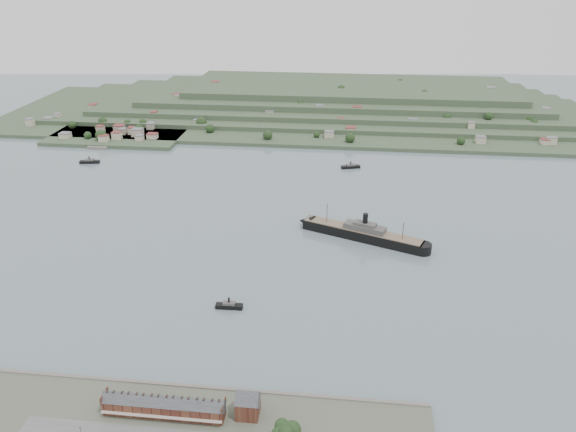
# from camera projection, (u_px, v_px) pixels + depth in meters

# --- Properties ---
(ground) EXTENTS (1400.00, 1400.00, 0.00)m
(ground) POSITION_uv_depth(u_px,v_px,m) (251.00, 246.00, 404.49)
(ground) COLOR slate
(ground) RESTS_ON ground
(terrace_row) EXTENTS (55.60, 9.80, 11.07)m
(terrace_row) POSITION_uv_depth(u_px,v_px,m) (164.00, 406.00, 251.15)
(terrace_row) COLOR #462019
(terrace_row) RESTS_ON ground
(gabled_building) EXTENTS (10.40, 10.18, 14.09)m
(gabled_building) POSITION_uv_depth(u_px,v_px,m) (248.00, 404.00, 250.33)
(gabled_building) COLOR #462019
(gabled_building) RESTS_ON ground
(far_peninsula) EXTENTS (760.00, 309.00, 30.00)m
(far_peninsula) POSITION_uv_depth(u_px,v_px,m) (322.00, 103.00, 751.07)
(far_peninsula) COLOR #34452E
(far_peninsula) RESTS_ON ground
(steamship) EXTENTS (99.19, 48.20, 24.97)m
(steamship) POSITION_uv_depth(u_px,v_px,m) (359.00, 233.00, 414.27)
(steamship) COLOR black
(steamship) RESTS_ON ground
(tugboat) EXTENTS (16.30, 4.77, 7.28)m
(tugboat) POSITION_uv_depth(u_px,v_px,m) (229.00, 306.00, 332.45)
(tugboat) COLOR black
(tugboat) RESTS_ON ground
(ferry_west) EXTENTS (20.18, 8.74, 7.33)m
(ferry_west) POSITION_uv_depth(u_px,v_px,m) (90.00, 161.00, 566.93)
(ferry_west) COLOR black
(ferry_west) RESTS_ON ground
(ferry_east) EXTENTS (19.43, 10.41, 7.02)m
(ferry_east) POSITION_uv_depth(u_px,v_px,m) (351.00, 166.00, 553.44)
(ferry_east) COLOR black
(ferry_east) RESTS_ON ground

